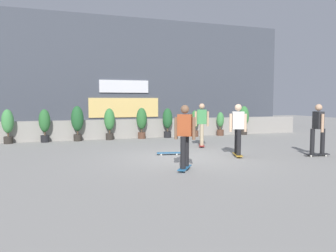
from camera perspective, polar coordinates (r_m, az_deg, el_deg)
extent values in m
plane|color=gray|center=(10.47, 2.67, -5.53)|extent=(48.00, 48.00, 0.00)
cube|color=gray|center=(16.10, -5.19, -0.42)|extent=(18.00, 0.40, 0.90)
cube|color=#424751|center=(20.00, -7.99, 8.54)|extent=(20.00, 2.00, 6.50)
cube|color=white|center=(18.93, -7.59, 6.80)|extent=(2.80, 0.08, 0.70)
cube|color=#F2CC72|center=(18.93, -7.55, 3.17)|extent=(4.00, 0.06, 1.10)
cylinder|color=#2D2823|center=(15.35, -25.90, -2.21)|extent=(0.36, 0.36, 0.30)
cylinder|color=brown|center=(15.32, -25.93, -1.38)|extent=(0.06, 0.06, 0.15)
ellipsoid|color=#428C47|center=(15.28, -26.01, 0.76)|extent=(0.49, 0.49, 0.99)
cylinder|color=black|center=(15.23, -20.51, -2.09)|extent=(0.36, 0.36, 0.30)
cylinder|color=brown|center=(15.21, -20.53, -1.25)|extent=(0.06, 0.06, 0.15)
ellipsoid|color=#2D6B33|center=(15.17, -20.59, 0.88)|extent=(0.48, 0.48, 0.98)
cylinder|color=#2D2823|center=(15.25, -15.35, -1.96)|extent=(0.36, 0.36, 0.30)
cylinder|color=brown|center=(15.23, -15.36, -1.12)|extent=(0.06, 0.06, 0.15)
ellipsoid|color=#235B2D|center=(15.19, -15.41, 1.26)|extent=(0.55, 0.55, 1.12)
cylinder|color=#2D2823|center=(15.41, -10.05, -1.81)|extent=(0.36, 0.36, 0.30)
cylinder|color=brown|center=(15.38, -10.06, -0.97)|extent=(0.06, 0.06, 0.15)
ellipsoid|color=#387F3D|center=(15.34, -10.09, 1.16)|extent=(0.49, 0.49, 1.00)
cylinder|color=brown|center=(15.71, -4.57, -1.63)|extent=(0.36, 0.36, 0.30)
cylinder|color=brown|center=(15.69, -4.58, -0.82)|extent=(0.06, 0.06, 0.15)
ellipsoid|color=#2D6B33|center=(15.64, -4.59, 1.30)|extent=(0.49, 0.49, 1.01)
cylinder|color=black|center=(16.07, -0.09, -1.48)|extent=(0.36, 0.36, 0.30)
cylinder|color=brown|center=(16.05, -0.09, -0.68)|extent=(0.06, 0.06, 0.15)
ellipsoid|color=#235B2D|center=(16.01, -0.09, 1.34)|extent=(0.48, 0.48, 0.98)
cylinder|color=brown|center=(16.60, 4.67, -1.31)|extent=(0.36, 0.36, 0.30)
cylinder|color=brown|center=(16.58, 4.68, -0.53)|extent=(0.06, 0.06, 0.15)
ellipsoid|color=#387F3D|center=(16.54, 4.69, 1.21)|extent=(0.42, 0.42, 0.86)
cylinder|color=brown|center=(17.21, 9.02, -1.14)|extent=(0.36, 0.36, 0.30)
cylinder|color=brown|center=(17.19, 9.03, -0.39)|extent=(0.06, 0.06, 0.15)
ellipsoid|color=#428C47|center=(17.16, 9.05, 1.12)|extent=(0.37, 0.37, 0.76)
cylinder|color=#2D2823|center=(17.90, 12.96, -0.98)|extent=(0.36, 0.36, 0.30)
cylinder|color=brown|center=(17.89, 12.97, -0.27)|extent=(0.06, 0.06, 0.15)
ellipsoid|color=#387F3D|center=(17.85, 13.00, 1.67)|extent=(0.52, 0.52, 1.06)
cube|color=black|center=(11.81, 24.38, -4.46)|extent=(0.82, 0.34, 0.02)
cylinder|color=silver|center=(11.61, 23.50, -4.76)|extent=(0.06, 0.04, 0.06)
cylinder|color=silver|center=(11.74, 23.09, -4.65)|extent=(0.06, 0.04, 0.06)
cylinder|color=silver|center=(11.89, 25.64, -4.62)|extent=(0.06, 0.04, 0.06)
cylinder|color=silver|center=(12.02, 25.21, -4.51)|extent=(0.06, 0.04, 0.06)
cylinder|color=black|center=(11.65, 23.70, -2.46)|extent=(0.14, 0.14, 0.82)
cylinder|color=black|center=(11.85, 25.18, -2.40)|extent=(0.14, 0.14, 0.82)
cube|color=#262628|center=(11.69, 24.55, 0.93)|extent=(0.26, 0.39, 0.56)
sphere|color=tan|center=(11.68, 24.62, 2.94)|extent=(0.22, 0.22, 0.22)
cylinder|color=tan|center=(11.50, 25.17, 0.46)|extent=(0.09, 0.09, 0.58)
cylinder|color=tan|center=(11.89, 23.93, 0.62)|extent=(0.09, 0.09, 0.58)
cube|color=#266699|center=(8.65, 2.91, -7.21)|extent=(0.63, 0.77, 0.02)
cylinder|color=silver|center=(8.92, 2.80, -7.10)|extent=(0.06, 0.06, 0.06)
cylinder|color=silver|center=(8.88, 3.81, -7.15)|extent=(0.06, 0.06, 0.06)
cylinder|color=silver|center=(8.43, 1.95, -7.78)|extent=(0.06, 0.06, 0.06)
cylinder|color=silver|center=(8.39, 3.02, -7.84)|extent=(0.06, 0.06, 0.06)
cylinder|color=black|center=(8.74, 3.19, -4.29)|extent=(0.14, 0.14, 0.82)
cylinder|color=black|center=(8.40, 2.63, -4.65)|extent=(0.14, 0.14, 0.82)
cube|color=#B24C26|center=(8.49, 2.94, 0.14)|extent=(0.41, 0.37, 0.56)
sphere|color=brown|center=(8.47, 2.95, 2.91)|extent=(0.22, 0.22, 0.22)
cylinder|color=brown|center=(8.56, 1.40, -0.36)|extent=(0.09, 0.09, 0.58)
cylinder|color=brown|center=(8.45, 4.48, -0.43)|extent=(0.09, 0.09, 0.58)
cube|color=#BF8C26|center=(10.92, 11.93, -4.85)|extent=(0.46, 0.82, 0.02)
cylinder|color=silver|center=(11.16, 11.28, -4.83)|extent=(0.05, 0.06, 0.06)
cylinder|color=silver|center=(11.19, 12.09, -4.82)|extent=(0.05, 0.06, 0.06)
cylinder|color=silver|center=(10.66, 11.76, -5.28)|extent=(0.05, 0.06, 0.06)
cylinder|color=silver|center=(10.69, 12.61, -5.27)|extent=(0.05, 0.06, 0.06)
cylinder|color=black|center=(11.03, 11.80, -2.55)|extent=(0.14, 0.14, 0.82)
cylinder|color=black|center=(10.68, 12.15, -2.78)|extent=(0.14, 0.14, 0.82)
cube|color=white|center=(10.80, 12.03, 0.97)|extent=(0.41, 0.31, 0.56)
sphere|color=beige|center=(10.78, 12.06, 3.15)|extent=(0.22, 0.22, 0.22)
cylinder|color=beige|center=(10.76, 10.79, 0.55)|extent=(0.09, 0.09, 0.58)
cylinder|color=beige|center=(10.85, 13.24, 0.55)|extent=(0.09, 0.09, 0.58)
cube|color=maroon|center=(13.00, 5.83, -3.29)|extent=(0.49, 0.82, 0.02)
cylinder|color=silver|center=(12.75, 6.24, -3.62)|extent=(0.05, 0.06, 0.06)
cylinder|color=silver|center=(12.75, 5.52, -3.61)|extent=(0.05, 0.06, 0.06)
cylinder|color=silver|center=(13.27, 6.14, -3.30)|extent=(0.05, 0.06, 0.06)
cylinder|color=silver|center=(13.26, 5.44, -3.30)|extent=(0.05, 0.06, 0.06)
cylinder|color=tan|center=(12.77, 5.88, -1.53)|extent=(0.14, 0.14, 0.82)
cylinder|color=tan|center=(13.13, 5.82, -1.37)|extent=(0.14, 0.14, 0.82)
cube|color=#3F8C4C|center=(12.90, 5.87, 1.60)|extent=(0.41, 0.32, 0.56)
sphere|color=tan|center=(12.88, 5.89, 3.42)|extent=(0.22, 0.22, 0.22)
cylinder|color=tan|center=(12.91, 6.91, 1.24)|extent=(0.09, 0.09, 0.58)
cylinder|color=tan|center=(12.90, 4.83, 1.25)|extent=(0.09, 0.09, 0.58)
cube|color=#266699|center=(11.02, 0.13, -4.67)|extent=(0.82, 0.38, 0.02)
cylinder|color=silver|center=(10.92, -1.19, -4.95)|extent=(0.06, 0.04, 0.06)
cylinder|color=silver|center=(11.08, -1.25, -4.82)|extent=(0.06, 0.04, 0.06)
cylinder|color=silver|center=(10.97, 1.53, -4.91)|extent=(0.06, 0.04, 0.06)
cylinder|color=silver|center=(11.13, 1.43, -4.78)|extent=(0.06, 0.04, 0.06)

